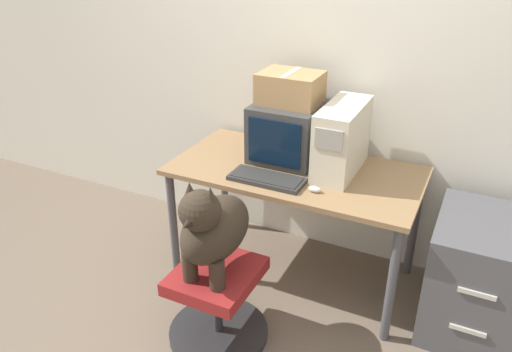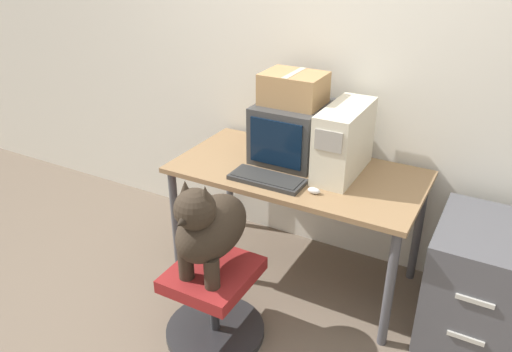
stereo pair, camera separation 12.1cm
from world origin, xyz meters
The scene contains 11 objects.
ground_plane centered at (0.00, 0.00, 0.00)m, with size 12.00×12.00×0.00m, color #6B5B4C.
wall_back centered at (0.00, 0.81, 1.30)m, with size 8.00×0.05×2.60m.
desk centered at (0.00, 0.37, 0.66)m, with size 1.44×0.74×0.74m.
crt_monitor centered at (-0.11, 0.51, 0.91)m, with size 0.39×0.44×0.34m.
pc_tower centered at (0.23, 0.46, 0.94)m, with size 0.20×0.50×0.39m.
keyboard centered at (-0.09, 0.16, 0.75)m, with size 0.42×0.18×0.03m.
computer_mouse centered at (0.20, 0.15, 0.76)m, with size 0.07×0.04×0.03m.
office_chair centered at (-0.15, -0.32, 0.22)m, with size 0.54×0.54×0.43m.
dog centered at (-0.15, -0.34, 0.70)m, with size 0.28×0.51×0.54m.
filing_cabinet centered at (1.06, 0.37, 0.33)m, with size 0.49×0.63×0.66m.
cardboard_box centered at (-0.11, 0.51, 1.17)m, with size 0.35×0.27×0.18m.
Camera 2 is at (1.04, -2.02, 2.00)m, focal length 35.00 mm.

